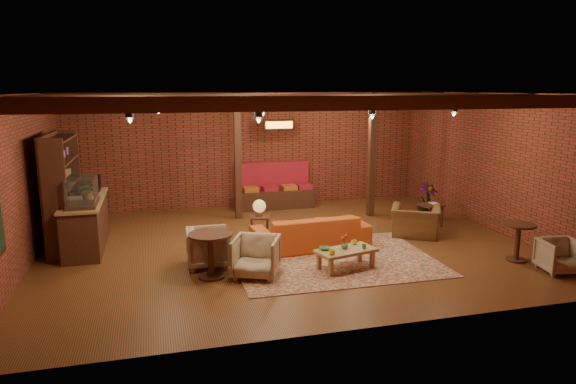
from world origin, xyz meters
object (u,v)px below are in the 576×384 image
object	(u,v)px
sofa	(310,232)
armchair_right	(416,216)
armchair_b	(256,255)
coffee_table	(345,251)
round_table_right	(518,236)
armchair_a	(208,246)
side_table_book	(431,206)
side_table_lamp	(259,209)
armchair_far	(560,254)
plant_tall	(429,165)
round_table_left	(211,248)

from	to	relation	value
sofa	armchair_right	size ratio (longest dim) A/B	2.30
sofa	armchair_b	bearing A→B (deg)	38.79
armchair_right	coffee_table	bearing A→B (deg)	65.85
round_table_right	armchair_a	bearing A→B (deg)	167.94
side_table_book	round_table_right	xyz separation A→B (m)	(0.31, -2.71, -0.02)
coffee_table	armchair_b	size ratio (longest dim) A/B	1.52
side_table_lamp	armchair_right	size ratio (longest dim) A/B	0.86
side_table_lamp	round_table_right	distance (m)	5.28
side_table_lamp	armchair_far	world-z (taller)	side_table_lamp
armchair_b	round_table_right	xyz separation A→B (m)	(5.07, -0.48, 0.10)
round_table_right	armchair_far	size ratio (longest dim) A/B	1.10
armchair_b	side_table_book	size ratio (longest dim) A/B	1.35
sofa	armchair_far	bearing A→B (deg)	143.46
sofa	armchair_right	bearing A→B (deg)	-178.27
side_table_lamp	plant_tall	distance (m)	4.58
coffee_table	round_table_left	xyz separation A→B (m)	(-2.45, 0.20, 0.21)
round_table_right	plant_tall	bearing A→B (deg)	90.99
sofa	plant_tall	distance (m)	4.03
coffee_table	armchair_right	world-z (taller)	armchair_right
side_table_lamp	side_table_book	bearing A→B (deg)	0.24
round_table_left	armchair_far	bearing A→B (deg)	-12.43
armchair_a	sofa	bearing A→B (deg)	-73.92
armchair_right	armchair_far	world-z (taller)	armchair_right
armchair_b	armchair_a	bearing A→B (deg)	158.11
coffee_table	armchair_far	distance (m)	3.90
side_table_lamp	armchair_right	xyz separation A→B (m)	(3.47, -0.64, -0.23)
coffee_table	armchair_right	distance (m)	2.85
round_table_left	armchair_b	distance (m)	0.81
armchair_far	armchair_b	bearing A→B (deg)	177.50
side_table_book	armchair_b	bearing A→B (deg)	-154.86
coffee_table	armchair_a	xyz separation A→B (m)	(-2.43, 0.83, 0.06)
side_table_book	armchair_far	bearing A→B (deg)	-79.55
armchair_far	armchair_right	bearing A→B (deg)	126.76
sofa	coffee_table	xyz separation A→B (m)	(0.24, -1.38, -0.01)
round_table_left	armchair_a	size ratio (longest dim) A/B	1.02
armchair_a	armchair_b	distance (m)	1.08
side_table_book	armchair_far	world-z (taller)	armchair_far
round_table_right	side_table_book	bearing A→B (deg)	96.55
armchair_far	coffee_table	bearing A→B (deg)	172.93
round_table_right	armchair_far	world-z (taller)	round_table_right
sofa	side_table_book	world-z (taller)	sofa
armchair_a	armchair_b	size ratio (longest dim) A/B	1.00
armchair_a	round_table_right	xyz separation A→B (m)	(5.83, -1.25, 0.10)
side_table_book	round_table_left	bearing A→B (deg)	-159.30
armchair_a	round_table_right	distance (m)	5.96
armchair_a	round_table_right	size ratio (longest dim) A/B	1.07
armchair_b	round_table_right	distance (m)	5.09
coffee_table	plant_tall	bearing A→B (deg)	40.79
side_table_lamp	round_table_left	distance (m)	2.46
coffee_table	plant_tall	size ratio (longest dim) A/B	0.43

